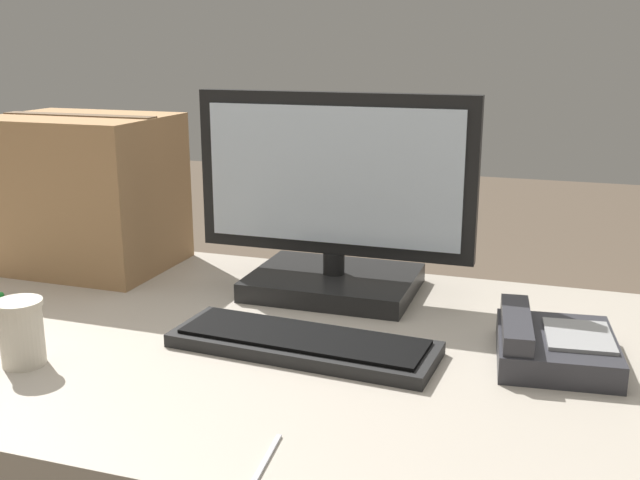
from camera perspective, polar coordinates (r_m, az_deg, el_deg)
name	(u,v)px	position (r m, az deg, el deg)	size (l,w,h in m)	color
monitor	(334,214)	(1.50, 1.06, 1.96)	(0.56, 0.26, 0.40)	black
keyboard	(303,343)	(1.25, -1.30, -7.86)	(0.45, 0.18, 0.03)	black
desk_phone	(551,345)	(1.27, 17.21, -7.61)	(0.20, 0.24, 0.07)	#2D2D33
paper_cup_right	(21,332)	(1.28, -21.79, -6.55)	(0.07, 0.07, 0.11)	beige
spoon	(259,473)	(0.93, -4.70, -17.28)	(0.03, 0.14, 0.00)	#B2B2B7
cardboard_box	(85,192)	(1.76, -17.48, 3.51)	(0.38, 0.30, 0.34)	#9E754C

